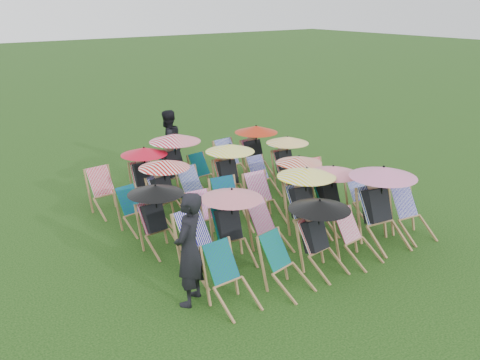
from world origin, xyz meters
TOP-DOWN VIEW (x-y plane):
  - ground at (0.00, 0.00)m, footprint 100.00×100.00m
  - deckchair_0 at (-2.11, -2.19)m, footprint 0.62×0.85m
  - deckchair_1 at (-1.15, -2.34)m, footprint 0.72×0.89m
  - deckchair_2 at (-0.28, -2.19)m, footprint 1.03×1.10m
  - deckchair_3 at (0.48, -2.33)m, footprint 0.64×0.84m
  - deckchair_4 at (1.35, -2.12)m, footprint 1.23×1.30m
  - deckchair_5 at (2.07, -2.28)m, footprint 0.72×0.92m
  - deckchair_6 at (-1.91, -1.16)m, footprint 0.78×1.01m
  - deckchair_7 at (-1.24, -1.02)m, footprint 1.07×1.14m
  - deckchair_8 at (-0.48, -1.12)m, footprint 0.65×0.84m
  - deckchair_9 at (0.50, -1.03)m, footprint 1.12×1.18m
  - deckchair_10 at (1.17, -1.08)m, footprint 1.05×1.09m
  - deckchair_11 at (2.10, -1.08)m, footprint 0.59×0.81m
  - deckchair_12 at (-2.07, 0.11)m, footprint 1.01×1.07m
  - deckchair_13 at (-1.12, -0.01)m, footprint 0.63×0.83m
  - deckchair_14 at (-0.46, 0.10)m, footprint 0.76×0.96m
  - deckchair_15 at (0.33, 0.01)m, footprint 0.68×0.90m
  - deckchair_16 at (1.30, 0.06)m, footprint 0.98×1.05m
  - deckchair_17 at (1.91, 0.00)m, footprint 0.73×0.94m
  - deckchair_18 at (-2.01, 1.14)m, footprint 0.64×0.82m
  - deckchair_19 at (-1.24, 1.27)m, footprint 1.05×1.14m
  - deckchair_20 at (-0.52, 1.25)m, footprint 0.69×0.90m
  - deckchair_21 at (0.40, 1.32)m, footprint 1.09×1.16m
  - deckchair_22 at (1.25, 1.20)m, footprint 0.56×0.79m
  - deckchair_23 at (2.10, 1.32)m, footprint 1.02×1.07m
  - deckchair_24 at (-2.10, 2.33)m, footprint 0.66×0.89m
  - deckchair_25 at (-1.14, 2.44)m, footprint 1.03×1.09m
  - deckchair_26 at (-0.29, 2.46)m, footprint 1.18×1.28m
  - deckchair_27 at (0.37, 2.29)m, footprint 0.63×0.82m
  - deckchair_28 at (1.26, 2.37)m, footprint 0.75×0.98m
  - deckchair_29 at (1.98, 2.37)m, footprint 1.09×1.14m
  - person_left at (-2.55, -1.75)m, footprint 0.76×0.72m
  - person_rear at (0.21, 3.77)m, footprint 0.93×0.79m

SIDE VIEW (x-z plane):
  - ground at x=0.00m, z-range 0.00..0.00m
  - deckchair_27 at x=0.37m, z-range 0.00..0.82m
  - deckchair_18 at x=-2.01m, z-range 0.00..0.82m
  - deckchair_8 at x=-0.48m, z-range 0.00..0.85m
  - deckchair_22 at x=1.25m, z-range 0.00..0.85m
  - deckchair_11 at x=2.10m, z-range 0.00..0.85m
  - deckchair_13 at x=-1.12m, z-range 0.00..0.85m
  - deckchair_3 at x=0.48m, z-range 0.00..0.86m
  - deckchair_1 at x=-1.15m, z-range 0.00..0.87m
  - deckchair_0 at x=-2.11m, z-range 0.00..0.90m
  - deckchair_20 at x=-0.52m, z-range 0.00..0.91m
  - deckchair_5 at x=2.07m, z-range 0.00..0.92m
  - deckchair_24 at x=-2.10m, z-range 0.00..0.92m
  - deckchair_15 at x=0.33m, z-range 0.00..0.93m
  - deckchair_17 at x=1.91m, z-range 0.00..0.94m
  - deckchair_14 at x=-0.46m, z-range 0.00..0.95m
  - deckchair_28 at x=1.26m, z-range 0.00..1.00m
  - deckchair_6 at x=-1.91m, z-range 0.00..1.02m
  - deckchair_16 at x=1.30m, z-range 0.03..1.20m
  - deckchair_12 at x=-2.07m, z-range 0.03..1.23m
  - deckchair_23 at x=2.10m, z-range 0.03..1.24m
  - deckchair_2 at x=-0.28m, z-range 0.03..1.26m
  - deckchair_25 at x=-1.14m, z-range 0.03..1.26m
  - deckchair_19 at x=-1.24m, z-range 0.03..1.28m
  - deckchair_10 at x=1.17m, z-range 0.03..1.28m
  - deckchair_7 at x=-1.24m, z-range 0.04..1.31m
  - deckchair_29 at x=1.98m, z-range 0.04..1.33m
  - deckchair_21 at x=0.40m, z-range 0.04..1.33m
  - deckchair_9 at x=0.50m, z-range 0.04..1.36m
  - deckchair_26 at x=-0.29m, z-range 0.04..1.44m
  - deckchair_4 at x=1.35m, z-range 0.04..1.50m
  - person_rear at x=0.21m, z-range 0.00..1.69m
  - person_left at x=-2.55m, z-range 0.00..1.75m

